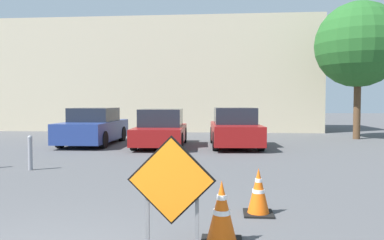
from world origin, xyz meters
name	(u,v)px	position (x,y,z in m)	size (l,w,h in m)	color
ground_plane	(173,151)	(0.00, 10.00, 0.00)	(96.00, 96.00, 0.00)	#4C4C4F
road_closed_sign	(172,191)	(1.24, 1.03, 0.73)	(1.01, 0.20, 1.36)	black
traffic_cone_nearest	(222,213)	(1.80, 1.41, 0.38)	(0.51, 0.51, 0.79)	black
traffic_cone_second	(258,192)	(2.36, 2.67, 0.35)	(0.45, 0.45, 0.72)	black
parked_car_nearest	(94,127)	(-3.56, 11.90, 0.70)	(1.92, 4.33, 1.50)	navy
parked_car_second	(161,129)	(-0.66, 11.44, 0.67)	(2.04, 4.17, 1.46)	maroon
parked_car_third	(235,129)	(2.24, 11.55, 0.70)	(2.04, 4.15, 1.52)	maroon
bollard_nearest	(30,152)	(-3.11, 5.99, 0.47)	(0.12, 0.12, 0.89)	gray
building_facade_backdrop	(150,77)	(-2.99, 20.78, 3.36)	(20.86, 5.00, 6.72)	beige
street_tree_behind_lot	(358,45)	(8.05, 15.09, 4.41)	(3.97, 3.97, 6.41)	#513823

